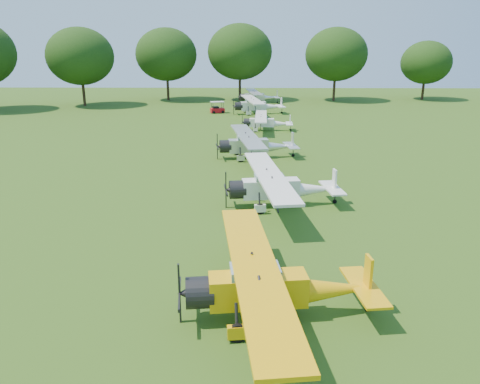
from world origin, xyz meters
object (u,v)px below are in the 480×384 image
Objects in this scene: aircraft_3 at (279,185)px; aircraft_4 at (254,143)px; golf_cart at (217,109)px; aircraft_6 at (257,104)px; aircraft_2 at (273,284)px; aircraft_7 at (258,96)px; aircraft_5 at (266,121)px.

aircraft_3 reaches higher than aircraft_4.
aircraft_3 reaches higher than golf_cart.
aircraft_3 is 12.66m from aircraft_4.
aircraft_4 is 26.55m from aircraft_6.
aircraft_2 reaches higher than aircraft_6.
aircraft_7 is at bearing 79.41° from aircraft_6.
aircraft_6 is at bearing -98.52° from aircraft_7.
aircraft_3 is 1.06× the size of aircraft_7.
aircraft_5 is at bearing -95.94° from aircraft_6.
aircraft_3 is 26.07m from aircraft_5.
aircraft_5 is 25.21m from aircraft_7.
aircraft_4 is at bearing 88.68° from aircraft_3.
aircraft_7 is at bearing 79.57° from aircraft_4.
aircraft_4 is at bearing 84.07° from aircraft_2.
aircraft_3 is 39.14m from aircraft_6.
golf_cart is (-6.02, -11.28, -0.71)m from aircraft_7.
aircraft_4 is 13.56m from aircraft_5.
aircraft_4 is at bearing -100.73° from aircraft_6.
aircraft_7 is (-0.39, 51.27, -0.07)m from aircraft_3.
aircraft_6 is at bearing 79.53° from aircraft_4.
aircraft_6 is at bearing 82.84° from aircraft_2.
aircraft_3 reaches higher than aircraft_7.
aircraft_3 is at bearing -98.20° from aircraft_6.
aircraft_2 reaches higher than aircraft_3.
aircraft_3 is at bearing -98.64° from golf_cart.
aircraft_6 is at bearing 95.20° from aircraft_5.
aircraft_6 is at bearing -26.25° from golf_cart.
aircraft_2 is 63.68m from aircraft_7.
aircraft_2 is at bearing -98.09° from aircraft_4.
aircraft_2 is 1.01× the size of aircraft_6.
aircraft_6 is (-0.75, 13.07, 0.27)m from aircraft_5.
aircraft_4 is at bearing -94.21° from aircraft_5.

